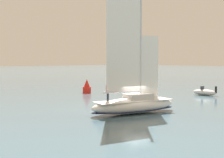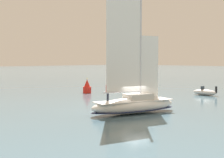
{
  "view_description": "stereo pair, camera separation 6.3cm",
  "coord_description": "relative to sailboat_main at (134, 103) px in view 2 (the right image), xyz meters",
  "views": [
    {
      "loc": [
        -20.76,
        -19.46,
        4.93
      ],
      "look_at": [
        0.0,
        3.0,
        3.03
      ],
      "focal_mm": 50.0,
      "sensor_mm": 36.0,
      "label": 1
    },
    {
      "loc": [
        -20.72,
        -19.5,
        4.93
      ],
      "look_at": [
        0.0,
        3.0,
        3.03
      ],
      "focal_mm": 50.0,
      "sensor_mm": 36.0,
      "label": 2
    }
  ],
  "objects": [
    {
      "name": "channel_buoy",
      "position": [
        7.65,
        16.76,
        -0.09
      ],
      "size": [
        1.22,
        1.22,
        2.2
      ],
      "color": "red",
      "rests_on": "ground"
    },
    {
      "name": "motor_tender",
      "position": [
        17.86,
        3.39,
        -0.54
      ],
      "size": [
        1.66,
        3.55,
        1.32
      ],
      "color": "silver",
      "rests_on": "ground"
    },
    {
      "name": "sailboat_main",
      "position": [
        0.0,
        0.0,
        0.0
      ],
      "size": [
        9.06,
        4.44,
        12.0
      ],
      "color": "white",
      "rests_on": "ground"
    },
    {
      "name": "ground_plane",
      "position": [
        -0.01,
        0.0,
        -0.97
      ],
      "size": [
        400.0,
        400.0,
        0.0
      ],
      "primitive_type": "plane",
      "color": "slate"
    }
  ]
}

